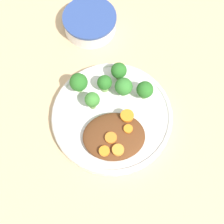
# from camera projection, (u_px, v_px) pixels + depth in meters

# --- Properties ---
(ground_plane) EXTENTS (4.00, 4.00, 0.00)m
(ground_plane) POSITION_uv_depth(u_px,v_px,m) (112.00, 118.00, 0.82)
(ground_plane) COLOR tan
(plate) EXTENTS (0.26, 0.26, 0.02)m
(plate) POSITION_uv_depth(u_px,v_px,m) (112.00, 116.00, 0.81)
(plate) COLOR silver
(plate) RESTS_ON ground_plane
(dip_bowl) EXTENTS (0.13, 0.13, 0.04)m
(dip_bowl) POSITION_uv_depth(u_px,v_px,m) (90.00, 22.00, 0.90)
(dip_bowl) COLOR silver
(dip_bowl) RESTS_ON ground_plane
(stew_mound) EXTENTS (0.13, 0.11, 0.02)m
(stew_mound) POSITION_uv_depth(u_px,v_px,m) (114.00, 136.00, 0.77)
(stew_mound) COLOR #5B3319
(stew_mound) RESTS_ON plate
(broccoli_floret_0) EXTENTS (0.04, 0.04, 0.05)m
(broccoli_floret_0) POSITION_uv_depth(u_px,v_px,m) (79.00, 83.00, 0.80)
(broccoli_floret_0) COLOR #759E51
(broccoli_floret_0) RESTS_ON plate
(broccoli_floret_1) EXTENTS (0.04, 0.04, 0.05)m
(broccoli_floret_1) POSITION_uv_depth(u_px,v_px,m) (124.00, 87.00, 0.80)
(broccoli_floret_1) COLOR #7FA85B
(broccoli_floret_1) RESTS_ON plate
(broccoli_floret_2) EXTENTS (0.04, 0.04, 0.05)m
(broccoli_floret_2) POSITION_uv_depth(u_px,v_px,m) (145.00, 90.00, 0.80)
(broccoli_floret_2) COLOR #759E51
(broccoli_floret_2) RESTS_ON plate
(broccoli_floret_3) EXTENTS (0.03, 0.03, 0.04)m
(broccoli_floret_3) POSITION_uv_depth(u_px,v_px,m) (105.00, 83.00, 0.81)
(broccoli_floret_3) COLOR #7FA85B
(broccoli_floret_3) RESTS_ON plate
(broccoli_floret_4) EXTENTS (0.03, 0.03, 0.05)m
(broccoli_floret_4) POSITION_uv_depth(u_px,v_px,m) (92.00, 100.00, 0.79)
(broccoli_floret_4) COLOR #759E51
(broccoli_floret_4) RESTS_ON plate
(broccoli_floret_5) EXTENTS (0.04, 0.04, 0.05)m
(broccoli_floret_5) POSITION_uv_depth(u_px,v_px,m) (119.00, 71.00, 0.82)
(broccoli_floret_5) COLOR #7FA85B
(broccoli_floret_5) RESTS_ON plate
(carrot_slice_0) EXTENTS (0.02, 0.02, 0.01)m
(carrot_slice_0) POSITION_uv_depth(u_px,v_px,m) (118.00, 150.00, 0.74)
(carrot_slice_0) COLOR orange
(carrot_slice_0) RESTS_ON stew_mound
(carrot_slice_1) EXTENTS (0.02, 0.02, 0.01)m
(carrot_slice_1) POSITION_uv_depth(u_px,v_px,m) (111.00, 138.00, 0.75)
(carrot_slice_1) COLOR orange
(carrot_slice_1) RESTS_ON stew_mound
(carrot_slice_2) EXTENTS (0.02, 0.02, 0.01)m
(carrot_slice_2) POSITION_uv_depth(u_px,v_px,m) (128.00, 129.00, 0.76)
(carrot_slice_2) COLOR orange
(carrot_slice_2) RESTS_ON stew_mound
(carrot_slice_3) EXTENTS (0.02, 0.02, 0.00)m
(carrot_slice_3) POSITION_uv_depth(u_px,v_px,m) (104.00, 151.00, 0.74)
(carrot_slice_3) COLOR orange
(carrot_slice_3) RESTS_ON stew_mound
(carrot_slice_4) EXTENTS (0.03, 0.03, 0.01)m
(carrot_slice_4) POSITION_uv_depth(u_px,v_px,m) (127.00, 116.00, 0.77)
(carrot_slice_4) COLOR orange
(carrot_slice_4) RESTS_ON stew_mound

